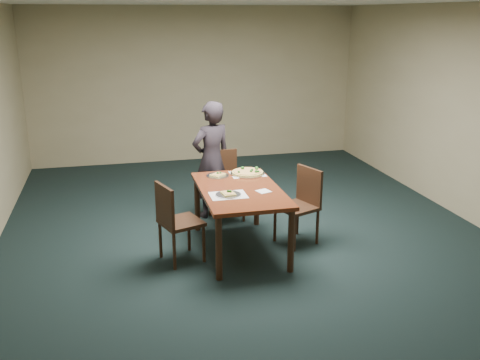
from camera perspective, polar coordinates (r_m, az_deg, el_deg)
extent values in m
plane|color=black|center=(6.54, 1.17, -6.60)|extent=(8.00, 8.00, 0.00)
plane|color=tan|center=(9.98, -4.71, 10.05)|extent=(6.00, 0.00, 6.00)
cube|color=#522010|center=(6.10, 0.00, -1.10)|extent=(0.90, 1.50, 0.04)
cylinder|color=black|center=(5.53, -2.27, -7.30)|extent=(0.07, 0.07, 0.70)
cylinder|color=black|center=(6.79, -4.58, -2.55)|extent=(0.07, 0.07, 0.70)
cylinder|color=black|center=(5.72, 5.47, -6.50)|extent=(0.07, 0.07, 0.70)
cylinder|color=black|center=(6.94, 1.79, -2.05)|extent=(0.07, 0.07, 0.70)
cube|color=black|center=(7.12, -1.45, -0.72)|extent=(0.46, 0.46, 0.04)
cylinder|color=black|center=(6.98, -2.37, -3.14)|extent=(0.04, 0.04, 0.43)
cylinder|color=black|center=(7.30, -3.23, -2.21)|extent=(0.04, 0.04, 0.43)
cylinder|color=black|center=(7.09, 0.41, -2.79)|extent=(0.04, 0.04, 0.43)
cylinder|color=black|center=(7.41, -0.56, -1.89)|extent=(0.04, 0.04, 0.43)
cube|color=black|center=(7.22, -1.95, 1.53)|extent=(0.42, 0.08, 0.44)
cube|color=black|center=(5.95, -6.29, -4.52)|extent=(0.53, 0.53, 0.04)
cylinder|color=black|center=(5.97, -3.88, -6.83)|extent=(0.04, 0.04, 0.43)
cylinder|color=black|center=(5.82, -7.02, -7.57)|extent=(0.04, 0.04, 0.43)
cylinder|color=black|center=(6.26, -5.47, -5.68)|extent=(0.04, 0.04, 0.43)
cylinder|color=black|center=(6.12, -8.48, -6.34)|extent=(0.04, 0.04, 0.43)
cube|color=black|center=(5.79, -8.05, -2.67)|extent=(0.17, 0.41, 0.44)
cube|color=black|center=(6.40, 6.06, -2.92)|extent=(0.55, 0.55, 0.04)
cylinder|color=black|center=(6.50, 3.75, -4.74)|extent=(0.04, 0.04, 0.43)
cylinder|color=black|center=(6.72, 6.15, -4.06)|extent=(0.04, 0.04, 0.43)
cylinder|color=black|center=(6.25, 5.83, -5.74)|extent=(0.04, 0.04, 0.43)
cylinder|color=black|center=(6.48, 8.25, -4.99)|extent=(0.04, 0.04, 0.43)
cube|color=black|center=(6.44, 7.40, -0.57)|extent=(0.19, 0.40, 0.44)
imported|color=black|center=(7.14, -3.05, 2.15)|extent=(0.67, 0.56, 1.57)
cube|color=white|center=(6.63, 0.81, 0.65)|extent=(0.42, 0.32, 0.00)
cube|color=white|center=(5.86, -1.26, -1.62)|extent=(0.40, 0.30, 0.00)
cylinder|color=silver|center=(6.63, 0.81, 0.70)|extent=(0.43, 0.43, 0.01)
cylinder|color=gold|center=(6.62, 0.81, 0.84)|extent=(0.38, 0.38, 0.02)
cylinder|color=#F7E581|center=(6.62, 0.81, 0.95)|extent=(0.34, 0.34, 0.01)
sphere|color=#194415|center=(6.69, 0.28, 1.29)|extent=(0.04, 0.04, 0.04)
sphere|color=#194415|center=(6.67, 1.81, 1.21)|extent=(0.03, 0.03, 0.03)
sphere|color=#194415|center=(6.72, 0.33, 1.33)|extent=(0.03, 0.03, 0.03)
sphere|color=#194415|center=(6.54, -0.13, 0.87)|extent=(0.03, 0.03, 0.03)
sphere|color=#194415|center=(6.55, 1.72, 0.91)|extent=(0.04, 0.04, 0.04)
sphere|color=#194415|center=(6.62, 1.29, 1.07)|extent=(0.03, 0.03, 0.03)
sphere|color=#194415|center=(6.57, 1.18, 0.95)|extent=(0.03, 0.03, 0.03)
sphere|color=#194415|center=(6.56, 1.97, 0.91)|extent=(0.03, 0.03, 0.03)
sphere|color=#194415|center=(6.69, 1.79, 1.28)|extent=(0.04, 0.04, 0.04)
cylinder|color=silver|center=(5.86, -1.26, -1.57)|extent=(0.28, 0.28, 0.01)
cube|color=gold|center=(5.86, -1.26, -1.45)|extent=(0.15, 0.19, 0.02)
cube|color=#F7E581|center=(5.85, -1.26, -1.35)|extent=(0.12, 0.15, 0.01)
sphere|color=#194415|center=(5.85, -1.02, -1.22)|extent=(0.03, 0.03, 0.03)
sphere|color=#194415|center=(5.86, -1.27, -1.20)|extent=(0.03, 0.03, 0.03)
cylinder|color=silver|center=(6.55, -2.40, 0.46)|extent=(0.28, 0.28, 0.01)
cube|color=gold|center=(6.55, -2.40, 0.56)|extent=(0.21, 0.21, 0.02)
cube|color=#F7E581|center=(6.54, -2.40, 0.66)|extent=(0.17, 0.17, 0.01)
sphere|color=#194415|center=(6.53, -2.40, 0.75)|extent=(0.03, 0.03, 0.03)
sphere|color=#194415|center=(6.55, -2.10, 0.78)|extent=(0.03, 0.03, 0.03)
cube|color=white|center=(5.99, 2.53, -1.21)|extent=(0.18, 0.18, 0.01)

